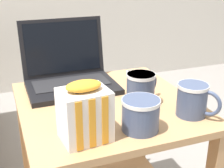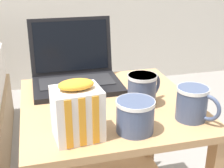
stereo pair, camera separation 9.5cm
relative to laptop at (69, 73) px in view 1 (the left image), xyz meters
The scene contains 7 objects.
bedside_table 0.32m from the laptop, 67.25° to the right, with size 0.56×0.57×0.56m.
laptop is the anchor object (origin of this frame).
mug_front_left 0.40m from the laptop, 75.05° to the right, with size 0.10×0.14×0.09m.
mug_front_right 0.46m from the laptop, 52.11° to the right, with size 0.10×0.12×0.10m.
mug_mid_center 0.29m from the laptop, 52.44° to the right, with size 0.13×0.09×0.10m.
snack_bag 0.38m from the laptop, 97.49° to the right, with size 0.13×0.11×0.16m.
cell_phone 0.27m from the laptop, ahead, with size 0.12×0.16×0.01m.
Camera 1 is at (-0.31, -0.87, 0.99)m, focal length 50.00 mm.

